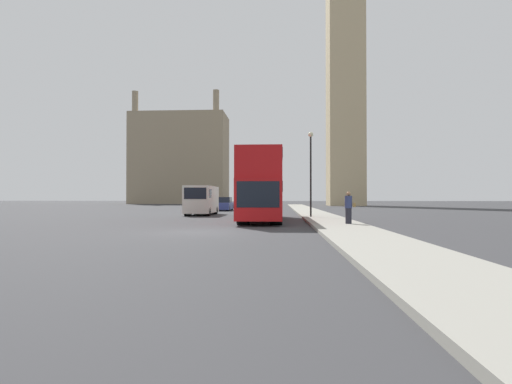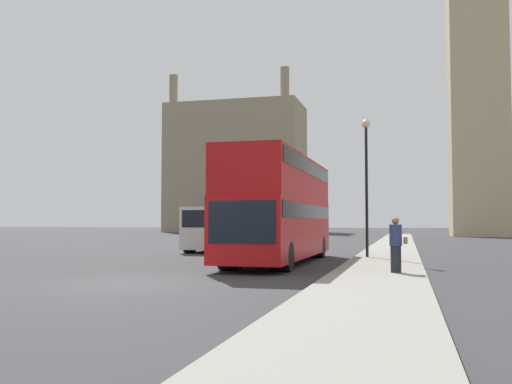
{
  "view_description": "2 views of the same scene",
  "coord_description": "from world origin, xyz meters",
  "px_view_note": "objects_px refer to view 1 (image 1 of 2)",
  "views": [
    {
      "loc": [
        3.38,
        -17.0,
        1.49
      ],
      "look_at": [
        1.93,
        8.01,
        1.83
      ],
      "focal_mm": 28.0,
      "sensor_mm": 36.0,
      "label": 1
    },
    {
      "loc": [
        7.22,
        -13.89,
        1.65
      ],
      "look_at": [
        -0.47,
        15.25,
        3.23
      ],
      "focal_mm": 40.0,
      "sensor_mm": 36.0,
      "label": 2
    }
  ],
  "objects_px": {
    "red_double_decker_bus": "(263,184)",
    "parked_sedan": "(224,205)",
    "street_lamp": "(311,161)",
    "pedestrian": "(349,208)",
    "clock_tower": "(345,10)",
    "white_van": "(202,200)"
  },
  "relations": [
    {
      "from": "white_van",
      "to": "street_lamp",
      "type": "distance_m",
      "value": 10.59
    },
    {
      "from": "parked_sedan",
      "to": "street_lamp",
      "type": "bearing_deg",
      "value": -63.02
    },
    {
      "from": "red_double_decker_bus",
      "to": "street_lamp",
      "type": "bearing_deg",
      "value": 37.51
    },
    {
      "from": "red_double_decker_bus",
      "to": "street_lamp",
      "type": "xyz_separation_m",
      "value": [
        3.27,
        2.51,
        1.69
      ]
    },
    {
      "from": "pedestrian",
      "to": "street_lamp",
      "type": "relative_size",
      "value": 0.28
    },
    {
      "from": "clock_tower",
      "to": "red_double_decker_bus",
      "type": "relative_size",
      "value": 6.27
    },
    {
      "from": "clock_tower",
      "to": "white_van",
      "type": "bearing_deg",
      "value": -115.12
    },
    {
      "from": "clock_tower",
      "to": "red_double_decker_bus",
      "type": "bearing_deg",
      "value": -105.41
    },
    {
      "from": "parked_sedan",
      "to": "white_van",
      "type": "bearing_deg",
      "value": -91.48
    },
    {
      "from": "parked_sedan",
      "to": "pedestrian",
      "type": "bearing_deg",
      "value": -67.84
    },
    {
      "from": "clock_tower",
      "to": "pedestrian",
      "type": "bearing_deg",
      "value": -99.18
    },
    {
      "from": "parked_sedan",
      "to": "clock_tower",
      "type": "bearing_deg",
      "value": 57.14
    },
    {
      "from": "clock_tower",
      "to": "red_double_decker_bus",
      "type": "xyz_separation_m",
      "value": [
        -13.04,
        -47.32,
        -33.17
      ]
    },
    {
      "from": "white_van",
      "to": "street_lamp",
      "type": "bearing_deg",
      "value": -31.29
    },
    {
      "from": "red_double_decker_bus",
      "to": "parked_sedan",
      "type": "bearing_deg",
      "value": 105.18
    },
    {
      "from": "street_lamp",
      "to": "white_van",
      "type": "bearing_deg",
      "value": 148.71
    },
    {
      "from": "clock_tower",
      "to": "pedestrian",
      "type": "xyz_separation_m",
      "value": [
        -8.44,
        -52.24,
        -34.53
      ]
    },
    {
      "from": "red_double_decker_bus",
      "to": "white_van",
      "type": "xyz_separation_m",
      "value": [
        -5.48,
        7.82,
        -1.02
      ]
    },
    {
      "from": "clock_tower",
      "to": "parked_sedan",
      "type": "xyz_separation_m",
      "value": [
        -18.22,
        -28.21,
        -34.81
      ]
    },
    {
      "from": "red_double_decker_bus",
      "to": "parked_sedan",
      "type": "xyz_separation_m",
      "value": [
        -5.18,
        19.11,
        -1.64
      ]
    },
    {
      "from": "red_double_decker_bus",
      "to": "pedestrian",
      "type": "distance_m",
      "value": 6.87
    },
    {
      "from": "red_double_decker_bus",
      "to": "white_van",
      "type": "bearing_deg",
      "value": 124.99
    }
  ]
}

